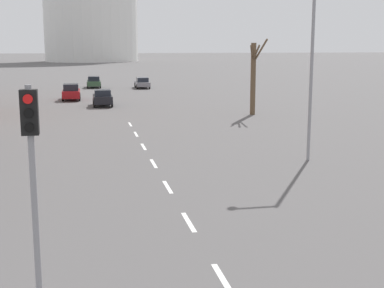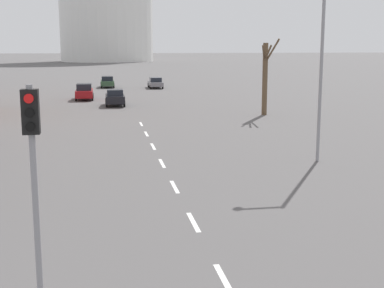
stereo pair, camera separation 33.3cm
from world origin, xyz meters
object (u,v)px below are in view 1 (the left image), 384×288
(sedan_mid_centre, at_px, (94,82))
(sedan_near_right, at_px, (142,83))
(street_lamp_right, at_px, (306,57))
(sedan_near_left, at_px, (103,98))
(traffic_signal_near_left, at_px, (32,154))
(sedan_far_left, at_px, (71,92))

(sedan_mid_centre, bearing_deg, sedan_near_right, -19.59)
(street_lamp_right, distance_m, sedan_mid_centre, 51.05)
(street_lamp_right, bearing_deg, sedan_near_left, 108.42)
(traffic_signal_near_left, height_order, sedan_near_right, traffic_signal_near_left)
(traffic_signal_near_left, relative_size, sedan_near_left, 1.27)
(sedan_near_left, distance_m, sedan_far_left, 7.18)
(sedan_near_left, height_order, sedan_mid_centre, sedan_near_left)
(sedan_near_left, bearing_deg, street_lamp_right, -71.58)
(sedan_near_right, distance_m, sedan_far_left, 16.99)
(traffic_signal_near_left, relative_size, sedan_far_left, 1.11)
(traffic_signal_near_left, height_order, street_lamp_right, street_lamp_right)
(sedan_mid_centre, bearing_deg, sedan_near_left, -89.04)
(traffic_signal_near_left, distance_m, sedan_near_left, 40.09)
(traffic_signal_near_left, height_order, sedan_far_left, traffic_signal_near_left)
(street_lamp_right, bearing_deg, sedan_near_right, 93.49)
(sedan_far_left, bearing_deg, sedan_near_right, 57.69)
(street_lamp_right, xyz_separation_m, sedan_mid_centre, (-9.33, 50.00, -4.36))
(street_lamp_right, xyz_separation_m, sedan_near_right, (-2.91, 47.71, -4.40))
(sedan_mid_centre, bearing_deg, sedan_far_left, -99.09)
(sedan_near_right, bearing_deg, sedan_mid_centre, 160.41)
(street_lamp_right, relative_size, sedan_far_left, 1.91)
(traffic_signal_near_left, xyz_separation_m, sedan_far_left, (-0.23, 46.41, -2.57))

